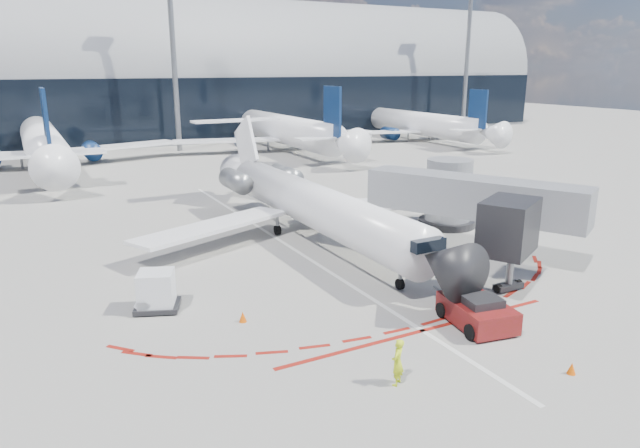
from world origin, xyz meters
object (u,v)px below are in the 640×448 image
regional_jet (306,201)px  ramp_worker (398,362)px  uld_container (156,291)px  pushback_tug (477,312)px

regional_jet → ramp_worker: bearing=-106.8°
ramp_worker → uld_container: size_ratio=0.71×
ramp_worker → uld_container: (-6.11, 10.64, 0.05)m
ramp_worker → pushback_tug: bearing=165.8°
regional_jet → uld_container: 13.76m
pushback_tug → uld_container: 14.64m
regional_jet → ramp_worker: 18.86m
regional_jet → ramp_worker: (-5.43, -17.99, -1.56)m
pushback_tug → uld_container: (-12.07, 8.28, 0.30)m
ramp_worker → uld_container: 12.27m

